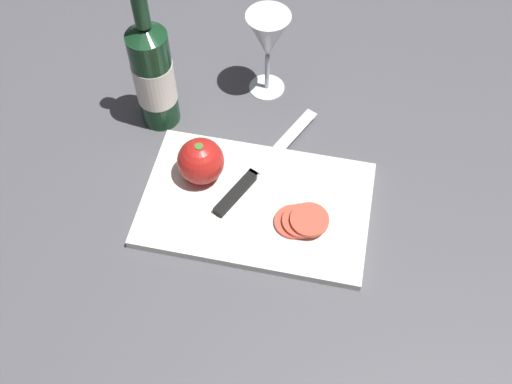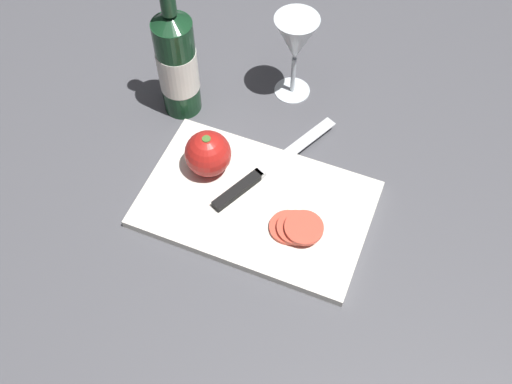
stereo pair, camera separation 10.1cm
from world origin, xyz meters
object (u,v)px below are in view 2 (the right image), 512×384
Objects in this scene: tomato_slice_stack_near at (296,227)px; wine_glass at (296,42)px; wine_bottle at (177,62)px; whole_tomato at (208,154)px; knife at (253,179)px.

wine_glass is at bearing -68.95° from tomato_slice_stack_near.
wine_glass is 1.99× the size of tomato_slice_stack_near.
whole_tomato is at bearing 132.09° from wine_bottle.
wine_bottle is at bearing -32.42° from tomato_slice_stack_near.
wine_glass is (-0.19, -0.12, 0.01)m from wine_bottle.
knife is (-0.01, 0.24, -0.11)m from wine_glass.
whole_tomato is at bearing -18.98° from tomato_slice_stack_near.
wine_bottle reaches higher than tomato_slice_stack_near.
tomato_slice_stack_near is (-0.12, 0.31, -0.10)m from wine_glass.
wine_glass is 0.67× the size of knife.
wine_bottle is 0.22m from wine_glass.
wine_glass is 2.18× the size of whole_tomato.
wine_glass reaches higher than tomato_slice_stack_near.
tomato_slice_stack_near is at bearing 161.02° from whole_tomato.
tomato_slice_stack_near is at bearing 111.05° from wine_glass.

